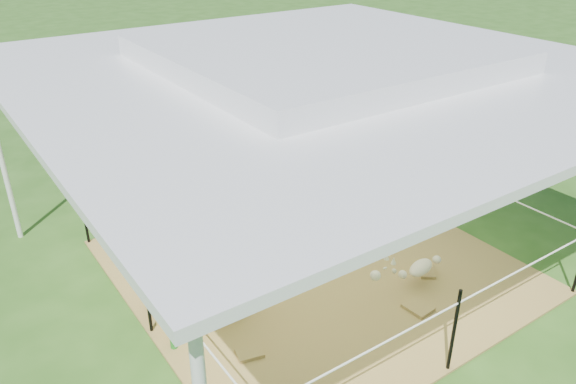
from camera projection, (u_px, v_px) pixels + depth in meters
ground at (314, 267)px, 7.35m from camera, size 90.00×90.00×0.00m
hay_patch at (314, 266)px, 7.35m from camera, size 4.60×4.60×0.03m
canopy_tent at (319, 62)px, 6.14m from camera, size 6.30×6.30×2.90m
rope_fence at (315, 224)px, 7.07m from camera, size 4.54×4.54×1.00m
straw_bale at (200, 291)px, 6.47m from camera, size 1.14×0.88×0.45m
dark_cloth at (199, 272)px, 6.35m from camera, size 1.23×0.96×0.06m
woman at (203, 225)px, 6.14m from camera, size 0.45×0.53×1.23m
green_bottle at (173, 337)px, 5.90m from camera, size 0.11×0.11×0.28m
pony at (303, 208)px, 7.80m from camera, size 1.12×0.60×0.91m
pink_hat at (303, 174)px, 7.56m from camera, size 0.28×0.28×0.13m
foal at (421, 265)px, 6.84m from camera, size 1.10×0.76×0.56m
trash_barrel at (277, 89)px, 13.12m from camera, size 0.69×0.69×0.87m
picnic_table_near at (157, 79)px, 14.25m from camera, size 1.88×1.53×0.69m
picnic_table_far at (284, 57)px, 16.39m from camera, size 1.76×1.38×0.67m
distant_person at (179, 78)px, 13.69m from camera, size 0.57×0.48×1.05m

